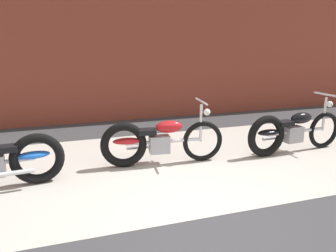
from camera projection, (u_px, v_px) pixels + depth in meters
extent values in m
plane|color=#38383A|center=(205.00, 218.00, 3.69)|extent=(80.00, 80.00, 0.00)
cube|color=#B2ADA3|center=(161.00, 164.00, 5.30)|extent=(36.00, 3.50, 0.01)
torus|color=black|center=(38.00, 159.00, 4.52)|extent=(0.74, 0.19, 0.73)
ellipsoid|color=blue|center=(33.00, 155.00, 4.48)|extent=(0.45, 0.22, 0.10)
cube|color=black|center=(6.00, 149.00, 4.33)|extent=(0.30, 0.22, 0.08)
cylinder|color=silver|center=(12.00, 173.00, 4.29)|extent=(0.55, 0.11, 0.06)
torus|color=black|center=(203.00, 141.00, 5.39)|extent=(0.68, 0.15, 0.68)
torus|color=black|center=(124.00, 145.00, 5.11)|extent=(0.74, 0.20, 0.73)
cylinder|color=silver|center=(164.00, 141.00, 5.24)|extent=(1.23, 0.17, 0.06)
cube|color=#99999E|center=(159.00, 144.00, 5.23)|extent=(0.34, 0.25, 0.28)
ellipsoid|color=red|center=(169.00, 127.00, 5.20)|extent=(0.46, 0.23, 0.20)
ellipsoid|color=red|center=(127.00, 141.00, 5.10)|extent=(0.46, 0.22, 0.10)
cube|color=black|center=(147.00, 132.00, 5.14)|extent=(0.30, 0.23, 0.08)
cylinder|color=silver|center=(201.00, 123.00, 5.30)|extent=(0.05, 0.05, 0.62)
cylinder|color=silver|center=(201.00, 101.00, 5.21)|extent=(0.09, 0.58, 0.03)
sphere|color=white|center=(207.00, 112.00, 5.27)|extent=(0.11, 0.11, 0.11)
cylinder|color=silver|center=(143.00, 147.00, 5.35)|extent=(0.55, 0.11, 0.06)
torus|color=black|center=(324.00, 130.00, 6.05)|extent=(0.68, 0.12, 0.68)
torus|color=black|center=(266.00, 136.00, 5.59)|extent=(0.74, 0.17, 0.73)
cylinder|color=silver|center=(296.00, 132.00, 5.81)|extent=(1.24, 0.13, 0.06)
cube|color=#99999E|center=(293.00, 134.00, 5.79)|extent=(0.33, 0.24, 0.28)
ellipsoid|color=black|center=(301.00, 118.00, 5.78)|extent=(0.45, 0.21, 0.20)
ellipsoid|color=black|center=(269.00, 132.00, 5.59)|extent=(0.45, 0.20, 0.10)
cube|color=black|center=(285.00, 123.00, 5.67)|extent=(0.29, 0.22, 0.08)
cylinder|color=silver|center=(324.00, 114.00, 5.95)|extent=(0.05, 0.05, 0.62)
cylinder|color=silver|center=(327.00, 95.00, 5.86)|extent=(0.06, 0.58, 0.03)
sphere|color=white|center=(330.00, 104.00, 5.94)|extent=(0.11, 0.11, 0.11)
cylinder|color=silver|center=(276.00, 138.00, 5.86)|extent=(0.55, 0.09, 0.06)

